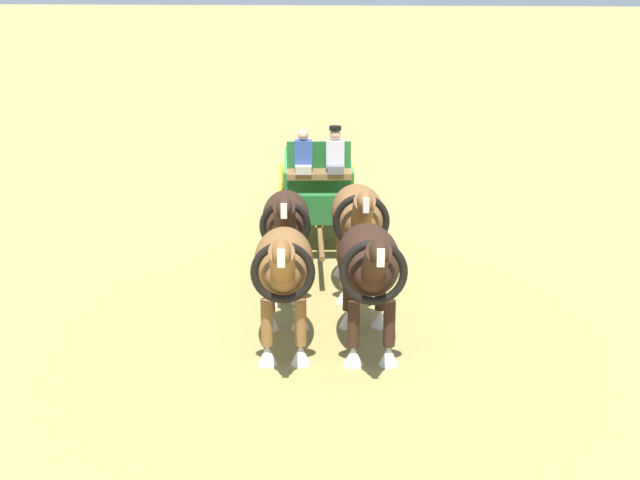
% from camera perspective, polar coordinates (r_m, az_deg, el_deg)
% --- Properties ---
extents(ground_plane, '(220.00, 220.00, 0.00)m').
position_cam_1_polar(ground_plane, '(20.18, -0.16, 0.48)').
color(ground_plane, '#9E8C4C').
extents(show_wagon, '(5.85, 2.08, 2.68)m').
position_cam_1_polar(show_wagon, '(19.70, -0.15, 3.61)').
color(show_wagon, '#236B2D').
rests_on(show_wagon, ground).
extents(draft_horse_rear_near, '(3.13, 1.17, 2.26)m').
position_cam_1_polar(draft_horse_rear_near, '(16.23, 2.42, 1.41)').
color(draft_horse_rear_near, brown).
rests_on(draft_horse_rear_near, ground).
extents(draft_horse_rear_off, '(3.17, 1.07, 2.19)m').
position_cam_1_polar(draft_horse_rear_off, '(16.20, -2.18, 1.13)').
color(draft_horse_rear_off, '#331E14').
rests_on(draft_horse_rear_off, ground).
extents(draft_horse_lead_near, '(3.15, 1.18, 2.25)m').
position_cam_1_polar(draft_horse_lead_near, '(13.76, 3.12, -1.56)').
color(draft_horse_lead_near, '#331E14').
rests_on(draft_horse_lead_near, ground).
extents(draft_horse_lead_off, '(3.00, 1.11, 2.23)m').
position_cam_1_polar(draft_horse_lead_off, '(13.71, -2.31, -1.70)').
color(draft_horse_lead_off, brown).
rests_on(draft_horse_lead_off, ground).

